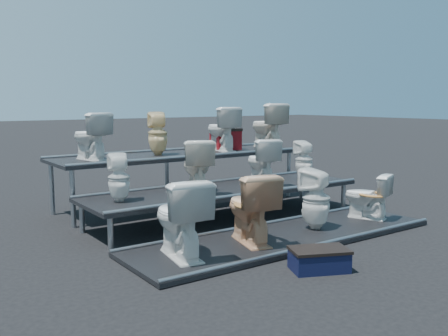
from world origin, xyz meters
TOP-DOWN VIEW (x-y plane):
  - ground at (0.00, 0.00)m, footprint 80.00×80.00m
  - tier_front at (0.00, -1.30)m, footprint 4.20×1.20m
  - tier_mid at (0.00, 0.00)m, footprint 4.20×1.20m
  - tier_back at (0.00, 1.30)m, footprint 4.20×1.20m
  - toilet_0 at (-1.53, -1.30)m, footprint 0.62×0.91m
  - toilet_1 at (-0.57, -1.30)m, footprint 0.67×0.92m
  - toilet_2 at (0.51, -1.30)m, footprint 0.46×0.46m
  - toilet_3 at (1.54, -1.30)m, footprint 0.57×0.72m
  - toilet_4 at (-1.65, 0.00)m, footprint 0.34×0.35m
  - toilet_5 at (-0.49, 0.00)m, footprint 0.68×0.83m
  - toilet_6 at (0.66, 0.00)m, footprint 0.58×0.78m
  - toilet_7 at (1.56, 0.00)m, footprint 0.34×0.34m
  - toilet_8 at (-1.53, 1.30)m, footprint 0.50×0.74m
  - toilet_9 at (-0.41, 1.30)m, footprint 0.40×0.40m
  - toilet_10 at (0.83, 1.30)m, footprint 0.53×0.80m
  - toilet_11 at (1.87, 1.30)m, footprint 0.56×0.86m
  - red_crate at (1.00, 1.42)m, footprint 0.51×0.43m
  - step_stool at (-0.51, -2.36)m, footprint 0.65×0.54m

SIDE VIEW (x-z plane):
  - ground at x=0.00m, z-range 0.00..0.00m
  - tier_front at x=0.00m, z-range 0.00..0.06m
  - step_stool at x=-0.51m, z-range 0.00..0.20m
  - tier_mid at x=0.00m, z-range 0.00..0.46m
  - toilet_3 at x=1.54m, z-range 0.06..0.71m
  - tier_back at x=0.00m, z-range 0.00..0.86m
  - toilet_2 at x=0.51m, z-range 0.06..0.86m
  - toilet_1 at x=-0.57m, z-range 0.06..0.90m
  - toilet_0 at x=-1.53m, z-range 0.06..0.92m
  - toilet_4 at x=-1.65m, z-range 0.46..1.07m
  - toilet_7 at x=1.56m, z-range 0.46..1.08m
  - toilet_6 at x=0.66m, z-range 0.46..1.16m
  - toilet_5 at x=-0.49m, z-range 0.46..1.20m
  - red_crate at x=1.00m, z-range 0.86..1.19m
  - toilet_9 at x=-0.41m, z-range 0.86..1.55m
  - toilet_8 at x=-1.53m, z-range 0.86..1.56m
  - toilet_10 at x=0.83m, z-range 0.86..1.62m
  - toilet_11 at x=1.87m, z-range 0.86..1.68m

